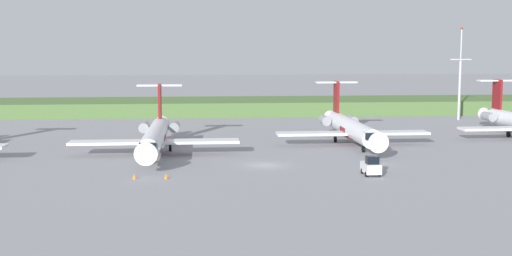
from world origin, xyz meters
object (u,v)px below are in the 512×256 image
at_px(antenna_mast, 460,81).
at_px(safety_cone_front_marker, 134,177).
at_px(regional_jet_third, 350,127).
at_px(baggage_tug, 371,167).
at_px(regional_jet_second, 155,135).
at_px(safety_cone_mid_marker, 166,176).

relative_size(antenna_mast, safety_cone_front_marker, 34.01).
relative_size(regional_jet_third, baggage_tug, 9.69).
distance_m(regional_jet_second, antenna_mast, 69.73).
xyz_separation_m(regional_jet_third, safety_cone_mid_marker, (-26.43, -24.26, -2.26)).
height_order(antenna_mast, safety_cone_front_marker, antenna_mast).
xyz_separation_m(antenna_mast, safety_cone_front_marker, (-59.62, -55.01, -7.56)).
height_order(regional_jet_second, baggage_tug, regional_jet_second).
xyz_separation_m(regional_jet_third, safety_cone_front_marker, (-29.92, -24.02, -2.26)).
distance_m(antenna_mast, safety_cone_front_marker, 81.47).
height_order(antenna_mast, safety_cone_mid_marker, antenna_mast).
bearing_deg(regional_jet_third, regional_jet_second, -167.13).
height_order(regional_jet_third, baggage_tug, regional_jet_third).
xyz_separation_m(safety_cone_front_marker, safety_cone_mid_marker, (3.49, -0.24, 0.00)).
height_order(regional_jet_third, safety_cone_front_marker, regional_jet_third).
relative_size(regional_jet_third, safety_cone_mid_marker, 56.36).
distance_m(regional_jet_third, antenna_mast, 43.25).
bearing_deg(regional_jet_second, safety_cone_front_marker, -93.68).
height_order(regional_jet_third, antenna_mast, antenna_mast).
distance_m(regional_jet_second, safety_cone_front_marker, 17.62).
bearing_deg(safety_cone_front_marker, regional_jet_third, 38.76).
bearing_deg(safety_cone_mid_marker, baggage_tug, 0.25).
relative_size(safety_cone_front_marker, safety_cone_mid_marker, 1.00).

